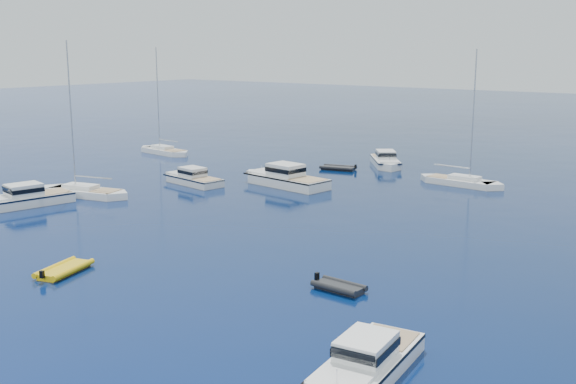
# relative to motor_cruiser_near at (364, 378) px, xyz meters

# --- Properties ---
(ground) EXTENTS (400.00, 400.00, 0.00)m
(ground) POSITION_rel_motor_cruiser_near_xyz_m (-12.32, 0.80, 0.00)
(ground) COLOR navy
(ground) RESTS_ON ground
(motor_cruiser_near) EXTENTS (3.76, 9.04, 2.30)m
(motor_cruiser_near) POSITION_rel_motor_cruiser_near_xyz_m (0.00, 0.00, 0.00)
(motor_cruiser_near) COLOR white
(motor_cruiser_near) RESTS_ON ground
(motor_cruiser_left) EXTENTS (4.74, 9.99, 2.52)m
(motor_cruiser_left) POSITION_rel_motor_cruiser_near_xyz_m (-40.98, 9.83, 0.00)
(motor_cruiser_left) COLOR white
(motor_cruiser_left) RESTS_ON ground
(motor_cruiser_centre) EXTENTS (11.39, 4.74, 2.90)m
(motor_cruiser_centre) POSITION_rel_motor_cruiser_near_xyz_m (-28.21, 31.27, 0.00)
(motor_cruiser_centre) COLOR white
(motor_cruiser_centre) RESTS_ON ground
(motor_cruiser_far_l) EXTENTS (8.74, 3.87, 2.22)m
(motor_cruiser_far_l) POSITION_rel_motor_cruiser_near_xyz_m (-36.36, 26.26, 0.00)
(motor_cruiser_far_l) COLOR silver
(motor_cruiser_far_l) RESTS_ON ground
(motor_cruiser_horizon) EXTENTS (7.64, 8.73, 2.35)m
(motor_cruiser_horizon) POSITION_rel_motor_cruiser_near_xyz_m (-25.80, 48.02, 0.00)
(motor_cruiser_horizon) COLOR white
(motor_cruiser_horizon) RESTS_ON ground
(sailboat_mid_l) EXTENTS (10.53, 5.10, 14.98)m
(sailboat_mid_l) POSITION_rel_motor_cruiser_near_xyz_m (-40.20, 15.85, 0.00)
(sailboat_mid_l) COLOR white
(sailboat_mid_l) RESTS_ON ground
(sailboat_centre) EXTENTS (9.76, 3.02, 14.16)m
(sailboat_centre) POSITION_rel_motor_cruiser_near_xyz_m (-13.91, 42.31, 0.00)
(sailboat_centre) COLOR white
(sailboat_centre) RESTS_ON ground
(sailboat_far_l) EXTENTS (10.02, 3.67, 14.39)m
(sailboat_far_l) POSITION_rel_motor_cruiser_near_xyz_m (-54.06, 38.88, 0.00)
(sailboat_far_l) COLOR white
(sailboat_far_l) RESTS_ON ground
(tender_yellow) EXTENTS (3.20, 4.44, 0.95)m
(tender_yellow) POSITION_rel_motor_cruiser_near_xyz_m (-22.12, 0.80, 0.00)
(tender_yellow) COLOR yellow
(tender_yellow) RESTS_ON ground
(tender_grey_near) EXTENTS (3.26, 1.92, 0.95)m
(tender_grey_near) POSITION_rel_motor_cruiser_near_xyz_m (-6.72, 8.43, 0.00)
(tender_grey_near) COLOR black
(tender_grey_near) RESTS_ON ground
(tender_grey_far) EXTENTS (4.61, 3.19, 0.95)m
(tender_grey_far) POSITION_rel_motor_cruiser_near_xyz_m (-28.87, 42.40, 0.00)
(tender_grey_far) COLOR black
(tender_grey_far) RESTS_ON ground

